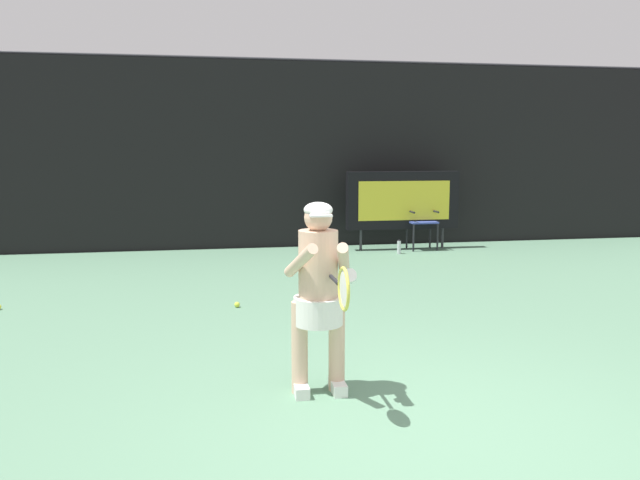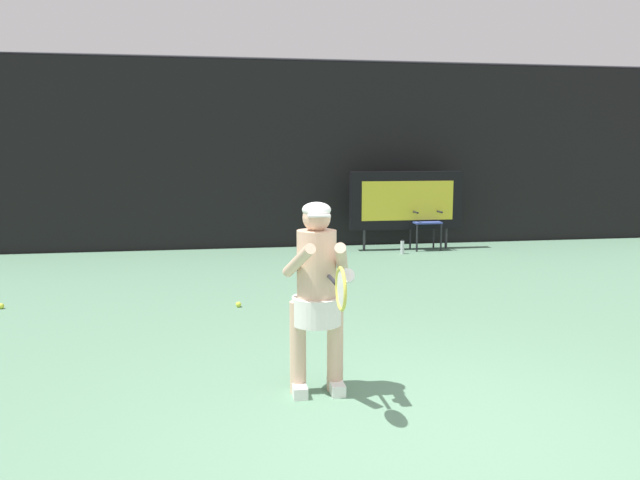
% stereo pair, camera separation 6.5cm
% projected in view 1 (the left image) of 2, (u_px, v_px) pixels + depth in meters
% --- Properties ---
extents(ground, '(18.00, 22.00, 0.03)m').
position_uv_depth(ground, '(435.00, 448.00, 4.12)').
color(ground, slate).
extents(backdrop_screen, '(18.00, 0.12, 3.66)m').
position_uv_depth(backdrop_screen, '(279.00, 155.00, 12.32)').
color(backdrop_screen, black).
rests_on(backdrop_screen, ground).
extents(scoreboard, '(2.20, 0.21, 1.50)m').
position_uv_depth(scoreboard, '(403.00, 200.00, 12.13)').
color(scoreboard, black).
rests_on(scoreboard, ground).
extents(umpire_chair, '(0.52, 0.44, 1.08)m').
position_uv_depth(umpire_chair, '(421.00, 217.00, 12.19)').
color(umpire_chair, black).
rests_on(umpire_chair, ground).
extents(water_bottle, '(0.07, 0.07, 0.27)m').
position_uv_depth(water_bottle, '(399.00, 247.00, 11.70)').
color(water_bottle, silver).
rests_on(water_bottle, ground).
extents(tennis_player, '(0.53, 0.61, 1.52)m').
position_uv_depth(tennis_player, '(319.00, 289.00, 4.94)').
color(tennis_player, white).
rests_on(tennis_player, ground).
extents(tennis_racket, '(0.03, 0.60, 0.31)m').
position_uv_depth(tennis_racket, '(343.00, 288.00, 4.38)').
color(tennis_racket, black).
extents(tennis_ball_loose, '(0.07, 0.07, 0.07)m').
position_uv_depth(tennis_ball_loose, '(237.00, 305.00, 7.74)').
color(tennis_ball_loose, '#CCDB3D').
rests_on(tennis_ball_loose, ground).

